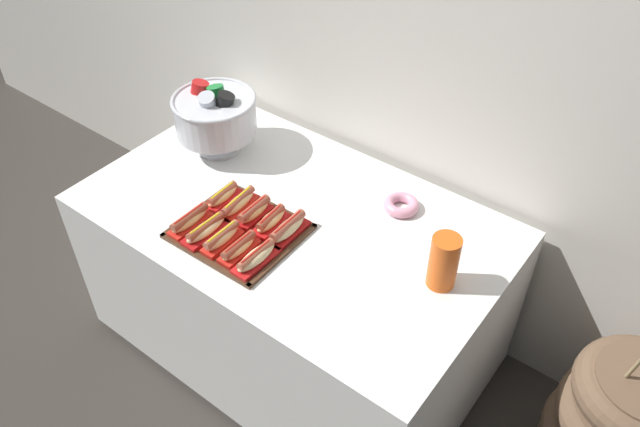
{
  "coord_description": "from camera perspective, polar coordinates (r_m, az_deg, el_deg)",
  "views": [
    {
      "loc": [
        1.11,
        -1.29,
        2.25
      ],
      "look_at": [
        0.09,
        0.05,
        0.77
      ],
      "focal_mm": 35.75,
      "sensor_mm": 36.0,
      "label": 1
    }
  ],
  "objects": [
    {
      "name": "serving_tray",
      "position": [
        2.22,
        -7.24,
        -1.62
      ],
      "size": [
        0.41,
        0.37,
        0.01
      ],
      "color": "#472B19",
      "rests_on": "buffet_table"
    },
    {
      "name": "hot_dog_5",
      "position": [
        2.32,
        -8.7,
        1.53
      ],
      "size": [
        0.07,
        0.16,
        0.06
      ],
      "color": "red",
      "rests_on": "serving_tray"
    },
    {
      "name": "hot_dog_8",
      "position": [
        2.2,
        -4.43,
        -0.65
      ],
      "size": [
        0.07,
        0.16,
        0.06
      ],
      "color": "#B21414",
      "rests_on": "serving_tray"
    },
    {
      "name": "hot_dog_0",
      "position": [
        2.24,
        -11.57,
        -0.59
      ],
      "size": [
        0.06,
        0.17,
        0.06
      ],
      "color": "red",
      "rests_on": "serving_tray"
    },
    {
      "name": "hot_dog_4",
      "position": [
        2.08,
        -5.74,
        -3.96
      ],
      "size": [
        0.07,
        0.18,
        0.06
      ],
      "color": "red",
      "rests_on": "serving_tray"
    },
    {
      "name": "hot_dog_7",
      "position": [
        2.24,
        -5.91,
        0.16
      ],
      "size": [
        0.06,
        0.15,
        0.06
      ],
      "color": "#B21414",
      "rests_on": "serving_tray"
    },
    {
      "name": "hot_dog_9",
      "position": [
        2.16,
        -2.9,
        -1.39
      ],
      "size": [
        0.07,
        0.18,
        0.07
      ],
      "color": "#B21414",
      "rests_on": "serving_tray"
    },
    {
      "name": "buffet_table",
      "position": [
        2.52,
        -2.26,
        -6.08
      ],
      "size": [
        1.52,
        0.91,
        0.74
      ],
      "color": "white",
      "rests_on": "ground_plane"
    },
    {
      "name": "punch_bowl",
      "position": [
        2.53,
        -9.38,
        8.78
      ],
      "size": [
        0.33,
        0.33,
        0.28
      ],
      "color": "silver",
      "rests_on": "buffet_table"
    },
    {
      "name": "hot_dog_3",
      "position": [
        2.12,
        -7.28,
        -3.08
      ],
      "size": [
        0.06,
        0.16,
        0.06
      ],
      "color": "red",
      "rests_on": "serving_tray"
    },
    {
      "name": "back_wall",
      "position": [
        2.35,
        5.91,
        17.34
      ],
      "size": [
        6.0,
        0.1,
        2.6
      ],
      "primitive_type": "cube",
      "color": "silver",
      "rests_on": "ground_plane"
    },
    {
      "name": "cup_stack",
      "position": [
        2.01,
        11.01,
        -4.26
      ],
      "size": [
        0.09,
        0.09,
        0.19
      ],
      "color": "#EA5B19",
      "rests_on": "buffet_table"
    },
    {
      "name": "donut",
      "position": [
        2.3,
        7.27,
        0.77
      ],
      "size": [
        0.13,
        0.13,
        0.04
      ],
      "color": "pink",
      "rests_on": "buffet_table"
    },
    {
      "name": "ground_plane",
      "position": [
        2.82,
        -2.05,
        -11.45
      ],
      "size": [
        10.0,
        10.0,
        0.0
      ],
      "primitive_type": "plane",
      "color": "#38332D"
    },
    {
      "name": "hot_dog_6",
      "position": [
        2.28,
        -7.33,
        0.86
      ],
      "size": [
        0.07,
        0.18,
        0.06
      ],
      "color": "red",
      "rests_on": "serving_tray"
    },
    {
      "name": "hot_dog_1",
      "position": [
        2.2,
        -10.19,
        -1.44
      ],
      "size": [
        0.07,
        0.18,
        0.06
      ],
      "color": "#B21414",
      "rests_on": "serving_tray"
    },
    {
      "name": "hot_dog_2",
      "position": [
        2.15,
        -8.77,
        -2.19
      ],
      "size": [
        0.06,
        0.16,
        0.06
      ],
      "color": "red",
      "rests_on": "serving_tray"
    }
  ]
}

